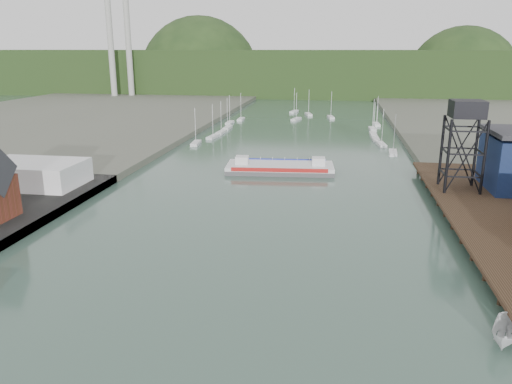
% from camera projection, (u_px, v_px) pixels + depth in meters
% --- Properties ---
extents(ground, '(600.00, 600.00, 0.00)m').
position_uv_depth(ground, '(173.00, 380.00, 41.85)').
color(ground, '#304A42').
rests_on(ground, ground).
extents(east_pier, '(14.00, 70.00, 2.45)m').
position_uv_depth(east_pier, '(490.00, 213.00, 78.28)').
color(east_pier, black).
rests_on(east_pier, ground).
extents(white_shed, '(18.00, 12.00, 4.50)m').
position_uv_depth(white_shed, '(34.00, 174.00, 95.02)').
color(white_shed, silver).
rests_on(white_shed, west_quay).
extents(lift_tower, '(6.50, 6.50, 16.00)m').
position_uv_depth(lift_tower, '(467.00, 115.00, 87.11)').
color(lift_tower, black).
rests_on(lift_tower, east_pier).
extents(marina_sailboats, '(57.71, 92.65, 0.90)m').
position_uv_depth(marina_sailboats, '(300.00, 128.00, 173.07)').
color(marina_sailboats, silver).
rests_on(marina_sailboats, ground).
extents(smokestacks, '(11.20, 8.20, 60.00)m').
position_uv_depth(smokestacks, '(119.00, 43.00, 270.48)').
color(smokestacks, '#A4A59F').
rests_on(smokestacks, ground).
extents(distant_hills, '(500.00, 120.00, 80.00)m').
position_uv_depth(distant_hills, '(314.00, 75.00, 325.42)').
color(distant_hills, '#1B3115').
rests_on(distant_hills, ground).
extents(chain_ferry, '(24.54, 11.43, 3.43)m').
position_uv_depth(chain_ferry, '(280.00, 168.00, 112.34)').
color(chain_ferry, '#4E4E51').
rests_on(chain_ferry, ground).
extents(motorboat, '(4.20, 6.17, 2.23)m').
position_uv_depth(motorboat, '(505.00, 333.00, 46.67)').
color(motorboat, silver).
rests_on(motorboat, ground).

